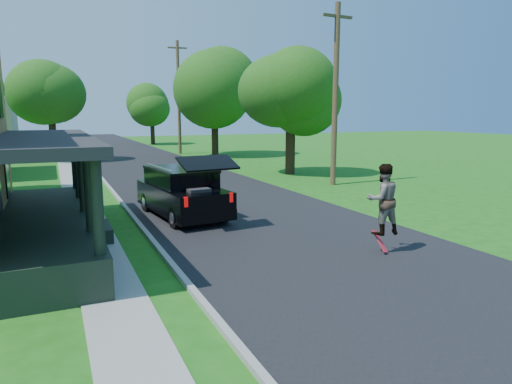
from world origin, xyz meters
name	(u,v)px	position (x,y,z in m)	size (l,w,h in m)	color
ground	(372,278)	(0.00, 0.00, 0.00)	(140.00, 140.00, 0.00)	#1A5C12
street	(168,174)	(0.00, 20.00, 0.00)	(8.00, 120.00, 0.02)	black
curb	(101,178)	(-4.05, 20.00, 0.00)	(0.15, 120.00, 0.12)	gray
sidewalk	(72,179)	(-5.60, 20.00, 0.00)	(1.30, 120.00, 0.03)	gray
black_suv	(182,192)	(-2.32, 7.97, 0.92)	(2.48, 5.32, 2.40)	black
skateboarder	(383,199)	(1.45, 1.50, 1.47)	(1.02, 0.84, 1.92)	black
skateboard	(380,242)	(1.39, 1.46, 0.31)	(0.21, 0.58, 0.56)	#AF0F18
tree_left_far	(49,91)	(-6.44, 31.38, 5.48)	(6.13, 6.23, 8.34)	black
tree_right_near	(290,89)	(6.97, 17.04, 5.19)	(5.04, 4.90, 7.74)	black
tree_right_mid	(214,79)	(6.87, 31.09, 6.75)	(8.07, 8.18, 10.44)	black
tree_right_far	(151,103)	(4.96, 49.22, 5.07)	(6.15, 5.91, 7.79)	black
utility_pole_near	(335,93)	(7.00, 12.18, 4.77)	(1.79, 0.31, 9.23)	#4A3522
utility_pole_far	(179,96)	(4.50, 34.17, 5.31)	(1.76, 0.37, 10.30)	#4A3522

